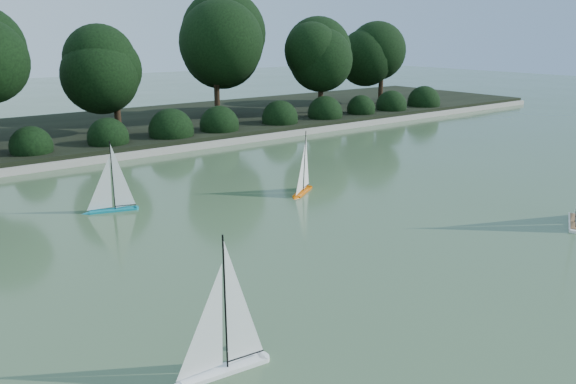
{
  "coord_description": "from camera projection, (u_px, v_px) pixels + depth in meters",
  "views": [
    {
      "loc": [
        -5.44,
        -5.65,
        3.35
      ],
      "look_at": [
        0.22,
        1.69,
        0.7
      ],
      "focal_mm": 35.0,
      "sensor_mm": 36.0,
      "label": 1
    }
  ],
  "objects": [
    {
      "name": "ground",
      "position": [
        345.0,
        264.0,
        8.42
      ],
      "size": [
        80.0,
        80.0,
        0.0
      ],
      "primitive_type": "plane",
      "color": "#385332",
      "rests_on": "ground"
    },
    {
      "name": "race_buoy",
      "position": [
        234.0,
        348.0,
        6.17
      ],
      "size": [
        0.13,
        0.13,
        0.13
      ],
      "primitive_type": "sphere",
      "color": "#FB2C0D",
      "rests_on": "ground"
    },
    {
      "name": "shrub_hedge",
      "position": [
        105.0,
        139.0,
        15.83
      ],
      "size": [
        29.1,
        1.1,
        1.1
      ],
      "color": "black",
      "rests_on": "ground"
    },
    {
      "name": "sailboat_teal",
      "position": [
        108.0,
        200.0,
        10.8
      ],
      "size": [
        1.07,
        0.48,
        1.47
      ],
      "color": "#0E8093",
      "rests_on": "ground"
    },
    {
      "name": "tree_line",
      "position": [
        120.0,
        56.0,
        17.12
      ],
      "size": [
        26.31,
        3.93,
        4.39
      ],
      "color": "black",
      "rests_on": "ground"
    },
    {
      "name": "sailboat_orange",
      "position": [
        302.0,
        184.0,
        12.0
      ],
      "size": [
        0.95,
        0.68,
        1.43
      ],
      "color": "#EF5E00",
      "rests_on": "ground"
    },
    {
      "name": "sailboat_white_a",
      "position": [
        215.0,
        353.0,
        5.63
      ],
      "size": [
        1.16,
        0.3,
        1.58
      ],
      "color": "white",
      "rests_on": "ground"
    },
    {
      "name": "pond_coping",
      "position": [
        118.0,
        156.0,
        15.25
      ],
      "size": [
        40.0,
        0.35,
        0.18
      ],
      "primitive_type": "cube",
      "color": "gray",
      "rests_on": "ground"
    },
    {
      "name": "far_bank",
      "position": [
        71.0,
        134.0,
        18.28
      ],
      "size": [
        40.0,
        8.0,
        0.3
      ],
      "primitive_type": "cube",
      "color": "black",
      "rests_on": "ground"
    }
  ]
}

